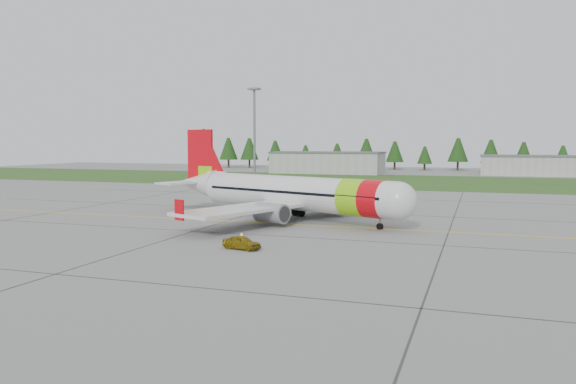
% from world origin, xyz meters
% --- Properties ---
extents(ground, '(320.00, 320.00, 0.00)m').
position_xyz_m(ground, '(0.00, 0.00, 0.00)').
color(ground, gray).
rests_on(ground, ground).
extents(aircraft, '(34.50, 32.79, 10.90)m').
position_xyz_m(aircraft, '(-8.40, 11.78, 3.14)').
color(aircraft, silver).
rests_on(aircraft, ground).
extents(follow_me_car, '(1.43, 1.60, 3.47)m').
position_xyz_m(follow_me_car, '(-6.39, -7.31, 1.73)').
color(follow_me_car, gold).
rests_on(follow_me_car, ground).
extents(service_van, '(1.56, 1.50, 3.94)m').
position_xyz_m(service_van, '(-43.00, 57.25, 1.97)').
color(service_van, silver).
rests_on(service_van, ground).
extents(grass_strip, '(320.00, 50.00, 0.03)m').
position_xyz_m(grass_strip, '(0.00, 82.00, 0.01)').
color(grass_strip, '#30561E').
rests_on(grass_strip, ground).
extents(taxi_guideline, '(120.00, 0.25, 0.02)m').
position_xyz_m(taxi_guideline, '(0.00, 8.00, 0.01)').
color(taxi_guideline, gold).
rests_on(taxi_guideline, ground).
extents(hangar_west, '(32.00, 14.00, 6.00)m').
position_xyz_m(hangar_west, '(-30.00, 110.00, 3.00)').
color(hangar_west, '#A8A8A3').
rests_on(hangar_west, ground).
extents(hangar_east, '(24.00, 12.00, 5.20)m').
position_xyz_m(hangar_east, '(25.00, 118.00, 2.60)').
color(hangar_east, '#A8A8A3').
rests_on(hangar_east, ground).
extents(floodlight_mast, '(0.50, 0.50, 20.00)m').
position_xyz_m(floodlight_mast, '(-32.00, 58.00, 10.00)').
color(floodlight_mast, slate).
rests_on(floodlight_mast, ground).
extents(treeline, '(160.00, 8.00, 10.00)m').
position_xyz_m(treeline, '(0.00, 138.00, 5.00)').
color(treeline, '#1C3F14').
rests_on(treeline, ground).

